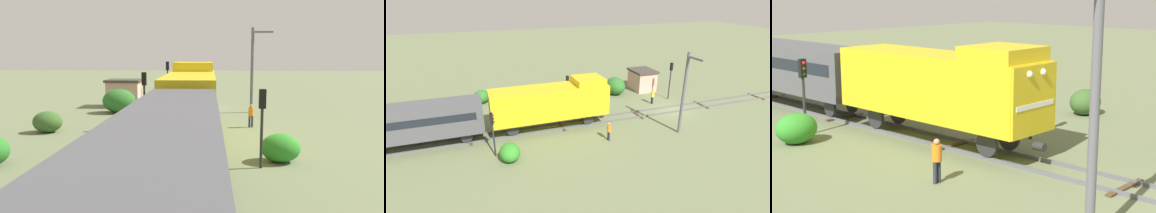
# 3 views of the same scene
# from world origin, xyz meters

# --- Properties ---
(ground_plane) EXTENTS (153.70, 153.70, 0.00)m
(ground_plane) POSITION_xyz_m (0.00, 0.00, 0.00)
(ground_plane) COLOR #66704C
(railway_track) EXTENTS (2.40, 102.47, 0.16)m
(railway_track) POSITION_xyz_m (0.00, -0.00, 0.07)
(railway_track) COLOR #595960
(railway_track) RESTS_ON ground
(locomotive) EXTENTS (2.90, 11.60, 4.60)m
(locomotive) POSITION_xyz_m (0.00, 13.70, 2.77)
(locomotive) COLOR gold
(locomotive) RESTS_ON railway_track
(passenger_car_leading) EXTENTS (2.84, 14.00, 3.66)m
(passenger_car_leading) POSITION_xyz_m (0.00, 27.03, 2.52)
(passenger_car_leading) COLOR #4C4C51
(passenger_car_leading) RESTS_ON railway_track
(traffic_signal_near) EXTENTS (0.32, 0.34, 4.52)m
(traffic_signal_near) POSITION_xyz_m (3.20, -1.92, 3.13)
(traffic_signal_near) COLOR #262628
(traffic_signal_near) RESTS_ON ground
(traffic_signal_mid) EXTENTS (0.32, 0.34, 4.09)m
(traffic_signal_mid) POSITION_xyz_m (3.40, 11.05, 2.85)
(traffic_signal_mid) COLOR #262628
(traffic_signal_mid) RESTS_ON ground
(traffic_signal_far) EXTENTS (0.32, 0.34, 3.77)m
(traffic_signal_far) POSITION_xyz_m (-3.60, 19.49, 2.64)
(traffic_signal_far) COLOR #262628
(traffic_signal_far) RESTS_ON ground
(worker_near_track) EXTENTS (0.38, 0.38, 1.70)m
(worker_near_track) POSITION_xyz_m (2.40, 0.92, 1.00)
(worker_near_track) COLOR #262B38
(worker_near_track) RESTS_ON ground
(worker_by_signal) EXTENTS (0.38, 0.38, 1.70)m
(worker_by_signal) POSITION_xyz_m (-4.20, 9.66, 1.00)
(worker_by_signal) COLOR #262B38
(worker_by_signal) RESTS_ON ground
(catenary_mast) EXTENTS (1.94, 0.28, 7.66)m
(catenary_mast) POSITION_xyz_m (-5.06, 2.72, 4.07)
(catenary_mast) COLOR #595960
(catenary_mast) RESTS_ON ground
(relay_hut) EXTENTS (3.50, 2.90, 2.74)m
(relay_hut) POSITION_xyz_m (7.50, -0.71, 1.39)
(relay_hut) COLOR #D19E8C
(relay_hut) RESTS_ON ground
(bush_mid) EXTENTS (2.01, 1.65, 1.46)m
(bush_mid) POSITION_xyz_m (9.94, 12.11, 0.73)
(bush_mid) COLOR #365A26
(bush_mid) RESTS_ON ground
(bush_far) EXTENTS (1.98, 1.62, 1.44)m
(bush_far) POSITION_xyz_m (-4.71, 18.45, 0.72)
(bush_far) COLOR #2F8326
(bush_far) RESTS_ON ground
(bush_back) EXTENTS (2.99, 2.45, 2.17)m
(bush_back) POSITION_xyz_m (7.05, 3.49, 1.09)
(bush_back) COLOR #2B6626
(bush_back) RESTS_ON ground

